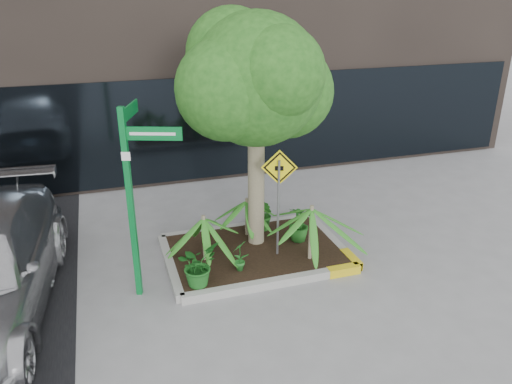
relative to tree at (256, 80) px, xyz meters
name	(u,v)px	position (x,y,z in m)	size (l,w,h in m)	color
ground	(249,265)	(-0.32, -0.61, -3.25)	(80.00, 80.00, 0.00)	gray
planter	(257,252)	(-0.09, -0.34, -3.15)	(3.35, 2.36, 0.15)	#9E9E99
tree	(256,80)	(0.00, 0.00, 0.00)	(2.96, 2.63, 4.45)	gray
palm_front	(312,209)	(0.73, -0.94, -2.12)	(1.18, 1.18, 1.31)	gray
palm_left	(203,219)	(-1.09, -0.39, -2.29)	(0.97, 0.97, 1.08)	gray
palm_back	(247,201)	(-0.09, 0.30, -2.37)	(0.88, 0.88, 0.98)	gray
shrub_a	(198,265)	(-1.37, -1.16, -2.73)	(0.66, 0.66, 0.73)	#195A1C
shrub_b	(299,224)	(0.80, -0.23, -2.75)	(0.39, 0.39, 0.70)	#1D5C1B
shrub_c	(240,255)	(-0.59, -0.94, -2.81)	(0.31, 0.31, 0.58)	#216B24
shrub_d	(264,215)	(0.30, 0.37, -2.75)	(0.38, 0.38, 0.69)	#205E1B
street_sign_post	(134,183)	(-2.24, -0.88, -1.31)	(0.88, 1.12, 3.14)	#0B7B32
cattle_sign	(279,186)	(0.20, -0.69, -1.72)	(0.60, 0.22, 2.04)	slate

